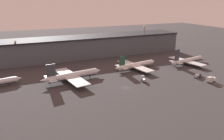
# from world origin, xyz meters

# --- Properties ---
(ground) EXTENTS (600.00, 600.00, 0.00)m
(ground) POSITION_xyz_m (0.00, 0.00, 0.00)
(ground) COLOR #383538
(terminal_building) EXTENTS (182.34, 27.47, 18.17)m
(terminal_building) POSITION_xyz_m (0.00, 81.52, 9.13)
(terminal_building) COLOR #4C515B
(terminal_building) RESTS_ON ground
(airplane_1) EXTENTS (40.76, 38.82, 13.10)m
(airplane_1) POSITION_xyz_m (-25.69, 23.48, 3.56)
(airplane_1) COLOR silver
(airplane_1) RESTS_ON ground
(airplane_2) EXTENTS (37.60, 35.10, 11.41)m
(airplane_2) POSITION_xyz_m (23.16, 29.67, 3.06)
(airplane_2) COLOR white
(airplane_2) RESTS_ON ground
(airplane_3) EXTENTS (38.21, 32.58, 13.30)m
(airplane_3) POSITION_xyz_m (67.21, 24.79, 3.01)
(airplane_3) COLOR silver
(airplane_3) RESTS_ON ground
(service_vehicle_0) EXTENTS (6.21, 2.23, 3.69)m
(service_vehicle_0) POSITION_xyz_m (51.91, -13.07, 2.02)
(service_vehicle_0) COLOR white
(service_vehicle_0) RESTS_ON ground
(service_vehicle_3) EXTENTS (5.47, 3.39, 2.73)m
(service_vehicle_3) POSITION_xyz_m (50.65, -3.38, 1.60)
(service_vehicle_3) COLOR #282D38
(service_vehicle_3) RESTS_ON ground
(service_vehicle_4) EXTENTS (3.08, 5.75, 3.35)m
(service_vehicle_4) POSITION_xyz_m (14.65, 4.82, 1.71)
(service_vehicle_4) COLOR #9EA3A8
(service_vehicle_4) RESTS_ON ground
(lamp_post_0) EXTENTS (1.80, 1.80, 20.10)m
(lamp_post_0) POSITION_xyz_m (-56.26, 71.79, 13.16)
(lamp_post_0) COLOR slate
(lamp_post_0) RESTS_ON ground
(lamp_post_1) EXTENTS (1.80, 1.80, 26.48)m
(lamp_post_1) POSITION_xyz_m (55.50, 71.79, 16.72)
(lamp_post_1) COLOR slate
(lamp_post_1) RESTS_ON ground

